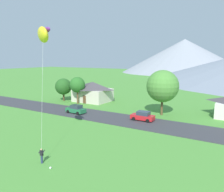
# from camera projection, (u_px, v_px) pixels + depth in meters

# --- Properties ---
(road_strip) EXTENTS (160.00, 7.71, 0.08)m
(road_strip) POSITION_uv_depth(u_px,v_px,m) (144.00, 123.00, 40.06)
(road_strip) COLOR #38383D
(road_strip) RESTS_ON ground
(mountain_west_ridge) EXTENTS (94.32, 94.32, 25.23)m
(mountain_west_ridge) POSITION_uv_depth(u_px,v_px,m) (184.00, 56.00, 175.14)
(mountain_west_ridge) COLOR #8E939E
(mountain_west_ridge) RESTS_ON ground
(house_leftmost) EXTENTS (9.43, 7.60, 5.13)m
(house_leftmost) POSITION_uv_depth(u_px,v_px,m) (93.00, 91.00, 59.89)
(house_leftmost) COLOR beige
(house_leftmost) RESTS_ON ground
(tree_near_left) EXTENTS (4.29, 4.29, 5.98)m
(tree_near_left) POSITION_uv_depth(u_px,v_px,m) (63.00, 87.00, 60.19)
(tree_near_left) COLOR #4C3823
(tree_near_left) RESTS_ON ground
(tree_center) EXTENTS (3.85, 3.85, 6.66)m
(tree_center) POSITION_uv_depth(u_px,v_px,m) (77.00, 85.00, 56.47)
(tree_center) COLOR brown
(tree_center) RESTS_ON ground
(tree_right_of_center) EXTENTS (6.35, 6.35, 8.99)m
(tree_right_of_center) POSITION_uv_depth(u_px,v_px,m) (163.00, 86.00, 44.97)
(tree_right_of_center) COLOR brown
(tree_right_of_center) RESTS_ON ground
(parked_car_green_west_end) EXTENTS (4.28, 2.23, 1.68)m
(parked_car_green_west_end) POSITION_uv_depth(u_px,v_px,m) (76.00, 109.00, 46.99)
(parked_car_green_west_end) COLOR #237042
(parked_car_green_west_end) RESTS_ON road_strip
(parked_car_red_mid_west) EXTENTS (4.23, 2.13, 1.68)m
(parked_car_red_mid_west) POSITION_uv_depth(u_px,v_px,m) (143.00, 116.00, 41.52)
(parked_car_red_mid_west) COLOR red
(parked_car_red_mid_west) RESTS_ON road_strip
(kite_flyer_with_kite) EXTENTS (4.24, 4.62, 14.97)m
(kite_flyer_with_kite) POSITION_uv_depth(u_px,v_px,m) (43.00, 36.00, 26.34)
(kite_flyer_with_kite) COLOR navy
(kite_flyer_with_kite) RESTS_ON ground
(soccer_ball) EXTENTS (0.24, 0.24, 0.24)m
(soccer_ball) POSITION_uv_depth(u_px,v_px,m) (50.00, 168.00, 23.62)
(soccer_ball) COLOR white
(soccer_ball) RESTS_ON ground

